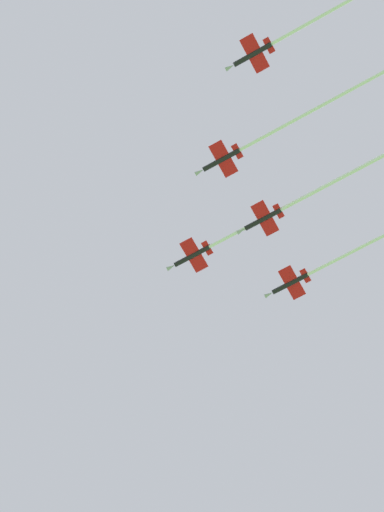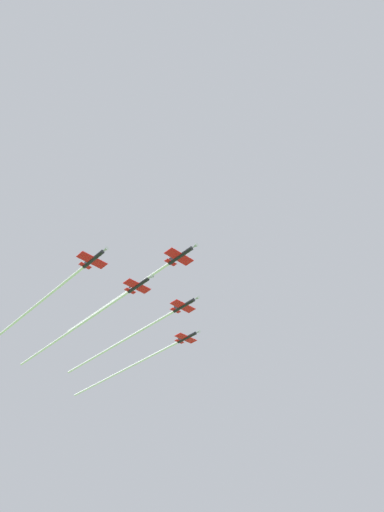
{
  "view_description": "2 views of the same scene",
  "coord_description": "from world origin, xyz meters",
  "px_view_note": "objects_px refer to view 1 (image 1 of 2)",
  "views": [
    {
      "loc": [
        -68.3,
        21.03,
        3.9
      ],
      "look_at": [
        -8.25,
        -11.15,
        207.57
      ],
      "focal_mm": 63.64,
      "sensor_mm": 36.0,
      "label": 1
    },
    {
      "loc": [
        86.68,
        -25.6,
        130.51
      ],
      "look_at": [
        -3.84,
        -8.66,
        204.41
      ],
      "focal_mm": 30.99,
      "sensor_mm": 36.0,
      "label": 2
    }
  ],
  "objects_px": {
    "jet_port_inner": "(319,107)",
    "jet_port_outer": "(369,164)",
    "jet_starboard_inner": "(380,237)",
    "jet_lead": "(266,217)"
  },
  "relations": [
    {
      "from": "jet_port_inner",
      "to": "jet_port_outer",
      "type": "relative_size",
      "value": 0.93
    },
    {
      "from": "jet_lead",
      "to": "jet_starboard_inner",
      "type": "bearing_deg",
      "value": -50.97
    },
    {
      "from": "jet_starboard_inner",
      "to": "jet_port_outer",
      "type": "height_order",
      "value": "jet_port_outer"
    },
    {
      "from": "jet_port_inner",
      "to": "jet_starboard_inner",
      "type": "distance_m",
      "value": 34.46
    },
    {
      "from": "jet_lead",
      "to": "jet_port_outer",
      "type": "xyz_separation_m",
      "value": [
        -22.3,
        -14.37,
        -0.42
      ]
    },
    {
      "from": "jet_lead",
      "to": "jet_port_outer",
      "type": "bearing_deg",
      "value": -90.0
    },
    {
      "from": "jet_port_inner",
      "to": "jet_port_outer",
      "type": "height_order",
      "value": "jet_port_outer"
    },
    {
      "from": "jet_starboard_inner",
      "to": "jet_lead",
      "type": "bearing_deg",
      "value": 129.03
    },
    {
      "from": "jet_starboard_inner",
      "to": "jet_port_inner",
      "type": "bearing_deg",
      "value": -178.48
    },
    {
      "from": "jet_port_inner",
      "to": "jet_port_outer",
      "type": "distance_m",
      "value": 17.78
    }
  ]
}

